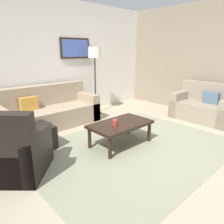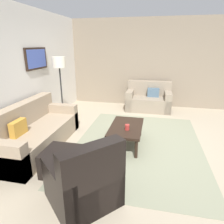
% 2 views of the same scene
% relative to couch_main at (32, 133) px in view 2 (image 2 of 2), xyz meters
% --- Properties ---
extents(ground_plane, '(8.00, 8.00, 0.00)m').
position_rel_couch_main_xyz_m(ground_plane, '(0.54, -2.10, -0.30)').
color(ground_plane, tan).
extents(rear_partition, '(6.00, 0.12, 2.80)m').
position_rel_couch_main_xyz_m(rear_partition, '(0.54, 0.50, 1.10)').
color(rear_partition, silver).
rests_on(rear_partition, ground_plane).
extents(stone_feature_panel, '(0.12, 5.20, 2.80)m').
position_rel_couch_main_xyz_m(stone_feature_panel, '(3.54, -2.10, 1.10)').
color(stone_feature_panel, gray).
rests_on(stone_feature_panel, ground_plane).
extents(area_rug, '(3.44, 2.57, 0.01)m').
position_rel_couch_main_xyz_m(area_rug, '(0.54, -2.10, -0.29)').
color(area_rug, gray).
rests_on(area_rug, ground_plane).
extents(couch_main, '(2.20, 0.91, 0.88)m').
position_rel_couch_main_xyz_m(couch_main, '(0.00, 0.00, 0.00)').
color(couch_main, gray).
rests_on(couch_main, ground_plane).
extents(couch_loveseat, '(0.81, 1.37, 0.88)m').
position_rel_couch_main_xyz_m(couch_loveseat, '(3.02, -2.20, 0.01)').
color(couch_loveseat, gray).
rests_on(couch_loveseat, ground_plane).
extents(armchair_leather, '(1.13, 1.13, 0.95)m').
position_rel_couch_main_xyz_m(armchair_leather, '(-1.25, -1.57, 0.01)').
color(armchair_leather, black).
rests_on(armchair_leather, ground_plane).
extents(ottoman, '(0.56, 0.56, 0.40)m').
position_rel_couch_main_xyz_m(ottoman, '(-0.69, -0.96, -0.10)').
color(ottoman, black).
rests_on(ottoman, ground_plane).
extents(coffee_table, '(1.10, 0.64, 0.41)m').
position_rel_couch_main_xyz_m(coffee_table, '(0.49, -1.84, 0.06)').
color(coffee_table, black).
rests_on(coffee_table, ground_plane).
extents(cup, '(0.09, 0.09, 0.11)m').
position_rel_couch_main_xyz_m(cup, '(0.32, -1.89, 0.17)').
color(cup, '#B2332D').
rests_on(cup, coffee_table).
extents(lamp_standing, '(0.32, 0.32, 1.71)m').
position_rel_couch_main_xyz_m(lamp_standing, '(1.40, -0.02, 1.11)').
color(lamp_standing, black).
rests_on(lamp_standing, ground_plane).
extents(framed_artwork, '(0.84, 0.04, 0.50)m').
position_rel_couch_main_xyz_m(framed_artwork, '(1.12, 0.41, 1.38)').
color(framed_artwork, black).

